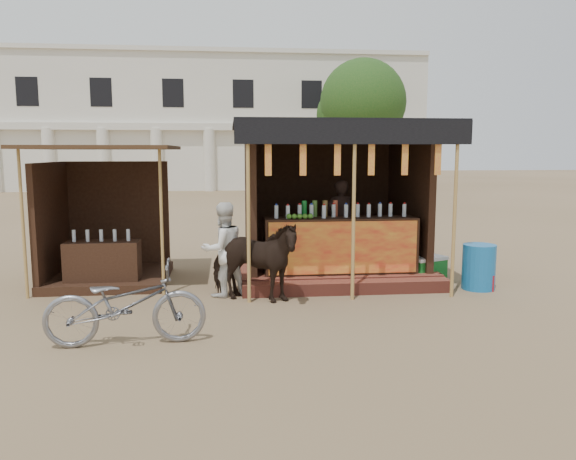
{
  "coord_description": "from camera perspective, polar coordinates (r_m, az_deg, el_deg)",
  "views": [
    {
      "loc": [
        -0.88,
        -6.79,
        2.28
      ],
      "look_at": [
        0.0,
        1.6,
        1.1
      ],
      "focal_mm": 35.0,
      "sensor_mm": 36.0,
      "label": 1
    }
  ],
  "objects": [
    {
      "name": "main_stall",
      "position": [
        10.39,
        4.52,
        0.99
      ],
      "size": [
        3.6,
        3.61,
        2.78
      ],
      "color": "brown",
      "rests_on": "ground"
    },
    {
      "name": "secondary_stall",
      "position": [
        10.38,
        -18.66,
        -0.37
      ],
      "size": [
        2.4,
        2.4,
        2.38
      ],
      "color": "#351F13",
      "rests_on": "ground"
    },
    {
      "name": "cooler",
      "position": [
        10.2,
        13.83,
        -3.85
      ],
      "size": [
        0.76,
        0.66,
        0.46
      ],
      "color": "#1A7828",
      "rests_on": "ground"
    },
    {
      "name": "blue_barrel",
      "position": [
        9.89,
        18.81,
        -3.56
      ],
      "size": [
        0.7,
        0.7,
        0.75
      ],
      "primitive_type": "cylinder",
      "rotation": [
        0.0,
        0.0,
        0.38
      ],
      "color": "#1663A5",
      "rests_on": "ground"
    },
    {
      "name": "red_crate",
      "position": [
        9.96,
        19.0,
        -4.92
      ],
      "size": [
        0.5,
        0.48,
        0.27
      ],
      "primitive_type": "cube",
      "rotation": [
        0.0,
        0.0,
        -0.37
      ],
      "color": "maroon",
      "rests_on": "ground"
    },
    {
      "name": "tree",
      "position": [
        29.79,
        7.18,
        12.43
      ],
      "size": [
        4.5,
        4.4,
        7.0
      ],
      "color": "#382314",
      "rests_on": "ground"
    },
    {
      "name": "ground",
      "position": [
        7.22,
        1.35,
        -10.46
      ],
      "size": [
        120.0,
        120.0,
        0.0
      ],
      "primitive_type": "plane",
      "color": "#846B4C",
      "rests_on": "ground"
    },
    {
      "name": "motorbike",
      "position": [
        6.95,
        -16.19,
        -7.26
      ],
      "size": [
        1.92,
        0.79,
        0.99
      ],
      "primitive_type": "imported",
      "rotation": [
        0.0,
        0.0,
        1.64
      ],
      "color": "gray",
      "rests_on": "ground"
    },
    {
      "name": "cow",
      "position": [
        8.55,
        -3.5,
        -3.21
      ],
      "size": [
        1.63,
        1.2,
        1.25
      ],
      "primitive_type": "imported",
      "rotation": [
        0.0,
        0.0,
        1.17
      ],
      "color": "black",
      "rests_on": "ground"
    },
    {
      "name": "bystander",
      "position": [
        8.92,
        -6.61,
        -1.98
      ],
      "size": [
        0.91,
        0.84,
        1.5
      ],
      "primitive_type": "imported",
      "rotation": [
        0.0,
        0.0,
        3.62
      ],
      "color": "white",
      "rests_on": "ground"
    },
    {
      "name": "background_building",
      "position": [
        36.79,
        -7.86,
        10.54
      ],
      "size": [
        26.0,
        7.45,
        8.18
      ],
      "color": "silver",
      "rests_on": "ground"
    }
  ]
}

